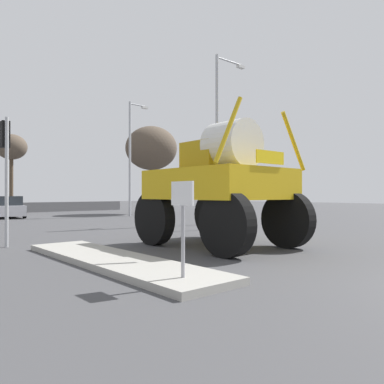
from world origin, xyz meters
The scene contains 11 objects.
ground_plane centered at (0.00, 18.00, 0.00)m, with size 120.00×120.00×0.00m, color #424244.
median_island centered at (-3.67, 7.36, 0.07)m, with size 1.60×7.06×0.15m, color #9E9B93.
lane_arrow_sign centered at (-3.80, 4.63, 1.35)m, with size 0.07×0.60×1.74m.
oversize_sprayer centered at (0.30, 7.75, 1.96)m, with size 4.00×5.01×4.23m.
sedan_ahead centered at (-0.75, 27.66, 0.71)m, with size 2.19×4.24×1.52m.
traffic_signal_near_left centered at (-4.85, 12.15, 2.97)m, with size 0.24×0.54×4.07m.
traffic_signal_near_right centered at (3.99, 12.16, 2.49)m, with size 0.24×0.54×3.41m.
streetlight_near_right centered at (6.62, 14.11, 5.20)m, with size 2.29×0.24×9.39m.
streetlight_far_right centered at (6.84, 23.69, 4.73)m, with size 1.66×0.24×8.62m.
bare_tree_right centered at (10.00, 25.60, 5.53)m, with size 4.36×4.36×7.40m.
bare_tree_far_center centered at (0.74, 32.32, 5.44)m, with size 2.45×2.45×6.59m.
Camera 1 is at (-8.10, -0.60, 1.66)m, focal length 35.00 mm.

